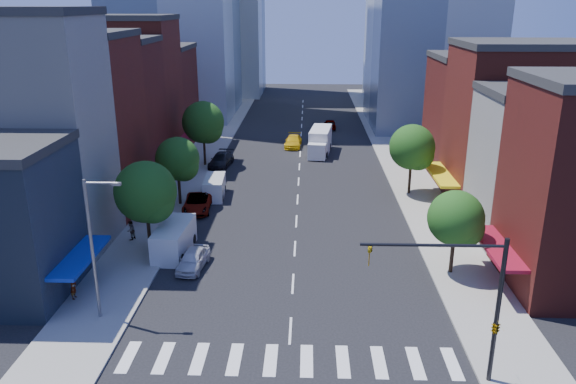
% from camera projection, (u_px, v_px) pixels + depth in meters
% --- Properties ---
extents(ground, '(220.00, 220.00, 0.00)m').
position_uv_depth(ground, '(290.00, 331.00, 33.95)').
color(ground, black).
rests_on(ground, ground).
extents(sidewalk_left, '(5.00, 120.00, 0.15)m').
position_uv_depth(sidewalk_left, '(203.00, 157.00, 72.22)').
color(sidewalk_left, gray).
rests_on(sidewalk_left, ground).
extents(sidewalk_right, '(5.00, 120.00, 0.15)m').
position_uv_depth(sidewalk_right, '(398.00, 158.00, 71.41)').
color(sidewalk_right, gray).
rests_on(sidewalk_right, ground).
extents(crosswalk, '(19.00, 3.00, 0.01)m').
position_uv_depth(crosswalk, '(289.00, 360.00, 31.11)').
color(crosswalk, silver).
rests_on(crosswalk, ground).
extents(bldg_left_1, '(12.00, 8.00, 18.00)m').
position_uv_depth(bldg_left_1, '(23.00, 138.00, 43.13)').
color(bldg_left_1, beige).
rests_on(bldg_left_1, ground).
extents(bldg_left_2, '(12.00, 9.00, 16.00)m').
position_uv_depth(bldg_left_2, '(69.00, 127.00, 51.50)').
color(bldg_left_2, '#5E1E16').
rests_on(bldg_left_2, ground).
extents(bldg_left_3, '(12.00, 8.00, 15.00)m').
position_uv_depth(bldg_left_3, '(102.00, 115.00, 59.71)').
color(bldg_left_3, '#581B16').
rests_on(bldg_left_3, ground).
extents(bldg_left_4, '(12.00, 9.00, 17.00)m').
position_uv_depth(bldg_left_4, '(126.00, 94.00, 67.45)').
color(bldg_left_4, '#5E1E16').
rests_on(bldg_left_4, ground).
extents(bldg_left_5, '(12.00, 10.00, 13.00)m').
position_uv_depth(bldg_left_5, '(148.00, 98.00, 77.08)').
color(bldg_left_5, '#581B16').
rests_on(bldg_left_5, ground).
extents(bldg_right_1, '(12.00, 8.00, 12.00)m').
position_uv_depth(bldg_right_1, '(554.00, 169.00, 45.56)').
color(bldg_right_1, beige).
rests_on(bldg_right_1, ground).
extents(bldg_right_2, '(12.00, 10.00, 15.00)m').
position_uv_depth(bldg_right_2, '(517.00, 128.00, 53.61)').
color(bldg_right_2, '#5E1E16').
rests_on(bldg_right_2, ground).
extents(bldg_right_3, '(12.00, 10.00, 13.00)m').
position_uv_depth(bldg_right_3, '(485.00, 118.00, 63.40)').
color(bldg_right_3, '#581B16').
rests_on(bldg_right_3, ground).
extents(traffic_signal, '(7.24, 2.24, 8.00)m').
position_uv_depth(traffic_signal, '(486.00, 312.00, 28.04)').
color(traffic_signal, black).
rests_on(traffic_signal, sidewalk_right).
extents(streetlight, '(2.25, 0.25, 9.00)m').
position_uv_depth(streetlight, '(94.00, 241.00, 33.60)').
color(streetlight, slate).
rests_on(streetlight, sidewalk_left).
extents(tree_left_near, '(4.80, 4.80, 7.30)m').
position_uv_depth(tree_left_near, '(147.00, 194.00, 43.12)').
color(tree_left_near, black).
rests_on(tree_left_near, sidewalk_left).
extents(tree_left_mid, '(4.20, 4.20, 6.65)m').
position_uv_depth(tree_left_mid, '(179.00, 161.00, 53.64)').
color(tree_left_mid, black).
rests_on(tree_left_mid, sidewalk_left).
extents(tree_left_far, '(5.00, 5.00, 7.75)m').
position_uv_depth(tree_left_far, '(204.00, 124.00, 66.69)').
color(tree_left_far, black).
rests_on(tree_left_far, sidewalk_left).
extents(tree_right_near, '(4.00, 4.00, 6.20)m').
position_uv_depth(tree_right_near, '(458.00, 221.00, 39.74)').
color(tree_right_near, black).
rests_on(tree_right_near, sidewalk_right).
extents(tree_right_far, '(4.60, 4.60, 7.20)m').
position_uv_depth(tree_right_far, '(414.00, 149.00, 56.57)').
color(tree_right_far, black).
rests_on(tree_right_far, sidewalk_right).
extents(parked_car_front, '(2.21, 4.47, 1.47)m').
position_uv_depth(parked_car_front, '(193.00, 259.00, 41.75)').
color(parked_car_front, silver).
rests_on(parked_car_front, ground).
extents(parked_car_second, '(1.79, 4.78, 1.56)m').
position_uv_depth(parked_car_second, '(181.00, 231.00, 46.72)').
color(parked_car_second, black).
rests_on(parked_car_second, ground).
extents(parked_car_third, '(2.87, 5.53, 1.49)m').
position_uv_depth(parked_car_third, '(197.00, 203.00, 53.43)').
color(parked_car_third, '#999999').
rests_on(parked_car_third, ground).
extents(parked_car_rear, '(2.87, 5.70, 1.59)m').
position_uv_depth(parked_car_rear, '(221.00, 160.00, 68.01)').
color(parked_car_rear, black).
rests_on(parked_car_rear, ground).
extents(cargo_van_near, '(2.53, 5.71, 2.39)m').
position_uv_depth(cargo_van_near, '(174.00, 240.00, 44.01)').
color(cargo_van_near, silver).
rests_on(cargo_van_near, ground).
extents(cargo_van_far, '(2.21, 4.91, 2.04)m').
position_uv_depth(cargo_van_far, '(214.00, 188.00, 57.09)').
color(cargo_van_far, silver).
rests_on(cargo_van_far, ground).
extents(taxi, '(2.47, 5.43, 1.54)m').
position_uv_depth(taxi, '(293.00, 141.00, 77.31)').
color(taxi, gold).
rests_on(taxi, ground).
extents(traffic_car_oncoming, '(2.21, 4.99, 1.59)m').
position_uv_depth(traffic_car_oncoming, '(320.00, 138.00, 79.04)').
color(traffic_car_oncoming, black).
rests_on(traffic_car_oncoming, ground).
extents(traffic_car_far, '(1.80, 4.44, 1.51)m').
position_uv_depth(traffic_car_far, '(330.00, 124.00, 88.49)').
color(traffic_car_far, '#999999').
rests_on(traffic_car_far, ground).
extents(box_truck, '(3.33, 8.25, 3.23)m').
position_uv_depth(box_truck, '(320.00, 142.00, 73.70)').
color(box_truck, white).
rests_on(box_truck, ground).
extents(pedestrian_near, '(0.40, 0.60, 1.65)m').
position_uv_depth(pedestrian_near, '(73.00, 287.00, 37.12)').
color(pedestrian_near, '#999999').
rests_on(pedestrian_near, sidewalk_left).
extents(pedestrian_far, '(0.87, 0.97, 1.64)m').
position_uv_depth(pedestrian_far, '(131.00, 230.00, 46.42)').
color(pedestrian_far, '#999999').
rests_on(pedestrian_far, sidewalk_left).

